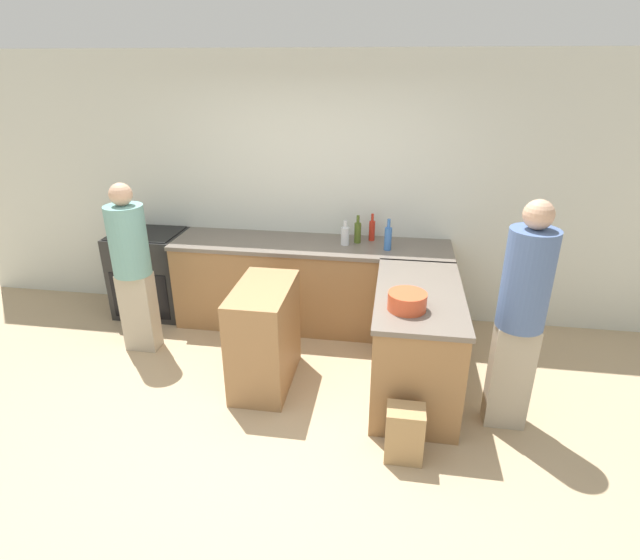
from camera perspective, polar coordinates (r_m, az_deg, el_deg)
ground_plane at (r=3.99m, az=-5.40°, el=-16.53°), size 14.00×14.00×0.00m
wall_back at (r=5.23m, az=-0.44°, el=10.11°), size 8.00×0.06×2.70m
counter_back at (r=5.18m, az=-1.05°, el=-0.49°), size 2.80×0.69×0.91m
counter_peninsula at (r=4.22m, az=10.86°, el=-6.88°), size 0.69×1.38×0.91m
range_oven at (r=5.76m, az=-18.70°, el=0.77°), size 0.74×0.62×0.92m
island_table at (r=4.27m, az=-6.37°, el=-6.36°), size 0.45×0.84×0.90m
mixing_bowl at (r=3.69m, az=9.93°, el=-2.40°), size 0.28×0.28×0.13m
water_bottle_blue at (r=4.83m, az=7.78°, el=4.81°), size 0.07×0.07×0.31m
olive_oil_bottle at (r=5.01m, az=4.32°, el=5.50°), size 0.07×0.07×0.28m
vinegar_bottle_clear at (r=4.94m, az=2.88°, el=5.13°), size 0.08×0.08×0.25m
hot_sauce_bottle at (r=5.09m, az=5.96°, el=5.72°), size 0.06×0.06×0.28m
person_by_range at (r=4.88m, az=-20.70°, el=1.74°), size 0.34×0.34×1.63m
person_at_peninsula at (r=3.79m, az=22.01°, el=-3.34°), size 0.33×0.33×1.77m
paper_bag at (r=3.67m, az=9.63°, el=-16.88°), size 0.26×0.21×0.41m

